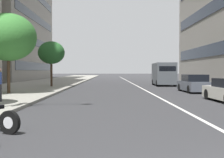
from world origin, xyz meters
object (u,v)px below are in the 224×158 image
(delivery_van_ahead, at_px, (164,74))
(street_tree_by_lamp_post, at_px, (8,37))
(street_tree_mid_sidewalk, at_px, (51,53))
(car_far_down_avenue, at_px, (194,84))

(delivery_van_ahead, xyz_separation_m, street_tree_by_lamp_post, (-13.64, 13.41, 2.66))
(delivery_van_ahead, height_order, street_tree_mid_sidewalk, street_tree_mid_sidewalk)
(car_far_down_avenue, relative_size, street_tree_by_lamp_post, 0.81)
(delivery_van_ahead, relative_size, street_tree_mid_sidewalk, 1.15)
(delivery_van_ahead, xyz_separation_m, street_tree_mid_sidewalk, (-4.08, 12.26, 2.16))
(delivery_van_ahead, height_order, street_tree_by_lamp_post, street_tree_by_lamp_post)
(delivery_van_ahead, bearing_deg, street_tree_by_lamp_post, 136.75)
(street_tree_by_lamp_post, bearing_deg, delivery_van_ahead, -44.52)
(car_far_down_avenue, height_order, street_tree_by_lamp_post, street_tree_by_lamp_post)
(street_tree_mid_sidewalk, bearing_deg, car_far_down_avenue, -116.85)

